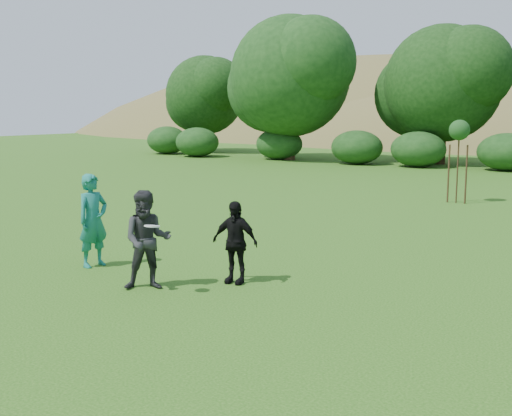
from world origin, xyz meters
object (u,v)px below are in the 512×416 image
Objects in this scene: player_teal at (93,220)px; player_black at (235,242)px; sapling at (459,132)px; player_grey at (147,240)px.

player_teal reaches higher than player_black.
sapling is at bearing 79.64° from player_black.
player_black is (3.17, 0.52, -0.18)m from player_teal.
player_black is at bearing -75.21° from player_teal.
sapling is (0.55, 12.58, 1.65)m from player_black.
player_grey is 1.61m from player_black.
player_grey is (2.09, -0.67, -0.06)m from player_teal.
player_teal is 1.24× the size of player_black.
player_grey reaches higher than player_black.
sapling is (1.63, 13.77, 1.52)m from player_grey.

